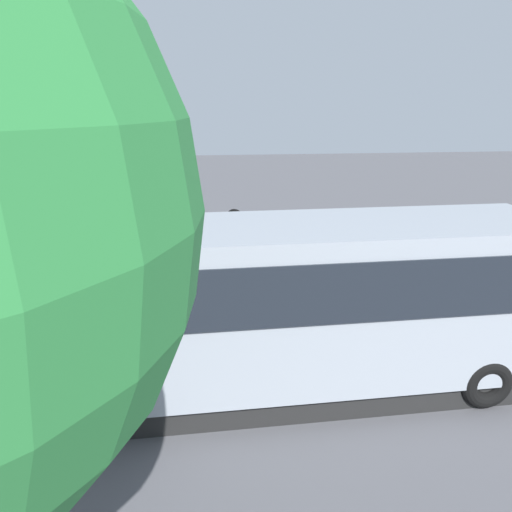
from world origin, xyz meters
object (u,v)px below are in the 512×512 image
Objects in this scene: parked_motorcycle_dark at (186,323)px; stunt_motorcycle at (253,231)px; tour_bus at (274,310)px; spectator_left at (265,285)px; spectator_far_left at (306,285)px; spectator_centre at (226,285)px; parked_motorcycle_silver at (391,311)px; traffic_cone at (321,258)px.

parked_motorcycle_dark is 6.51m from stunt_motorcycle.
tour_bus is 2.90m from spectator_left.
spectator_far_left is at bearing 96.00° from stunt_motorcycle.
spectator_centre reaches higher than parked_motorcycle_dark.
spectator_left is at bearing -10.99° from parked_motorcycle_silver.
tour_bus is 5.77× the size of spectator_left.
spectator_far_left is 0.99× the size of spectator_left.
tour_bus is 4.13m from parked_motorcycle_silver.
parked_motorcycle_dark is at bearing 39.78° from spectator_centre.
parked_motorcycle_silver is at bearing 113.23° from stunt_motorcycle.
parked_motorcycle_silver is 1.07× the size of stunt_motorcycle.
spectator_far_left is 1.00m from spectator_left.
spectator_centre is 2.83× the size of traffic_cone.
spectator_far_left is at bearing 70.91° from traffic_cone.
parked_motorcycle_dark is 3.26× the size of traffic_cone.
traffic_cone is (-4.48, -5.08, -0.18)m from parked_motorcycle_dark.
parked_motorcycle_silver is at bearing 166.39° from spectator_far_left.
parked_motorcycle_dark is (2.91, 0.53, -0.60)m from spectator_far_left.
tour_bus is 3.06m from spectator_far_left.
stunt_motorcycle is 2.48m from traffic_cone.
tour_bus is 2.99m from parked_motorcycle_dark.
tour_bus is at bearing 126.74° from parked_motorcycle_dark.
spectator_centre is at bearing 50.64° from traffic_cone.
spectator_far_left reaches higher than parked_motorcycle_dark.
spectator_left is 0.88× the size of parked_motorcycle_dark.
spectator_far_left reaches higher than parked_motorcycle_silver.
spectator_centre reaches higher than parked_motorcycle_silver.
parked_motorcycle_dark is at bearing 0.52° from parked_motorcycle_silver.
spectator_far_left reaches higher than spectator_centre.
spectator_left is 0.94m from spectator_centre.
spectator_centre is 1.42m from parked_motorcycle_dark.
parked_motorcycle_silver is 3.26× the size of traffic_cone.
parked_motorcycle_silver is at bearing -179.48° from parked_motorcycle_dark.
spectator_far_left reaches higher than traffic_cone.
spectator_centre is 0.87× the size of parked_motorcycle_dark.
parked_motorcycle_dark is at bearing 18.10° from spectator_left.
tour_bus reaches higher than parked_motorcycle_dark.
spectator_left is at bearing -161.90° from parked_motorcycle_dark.
spectator_left is 0.88× the size of parked_motorcycle_silver.
stunt_motorcycle is (2.58, -6.01, 0.58)m from parked_motorcycle_silver.
spectator_centre is 0.93× the size of stunt_motorcycle.
spectator_left is 0.95× the size of stunt_motorcycle.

